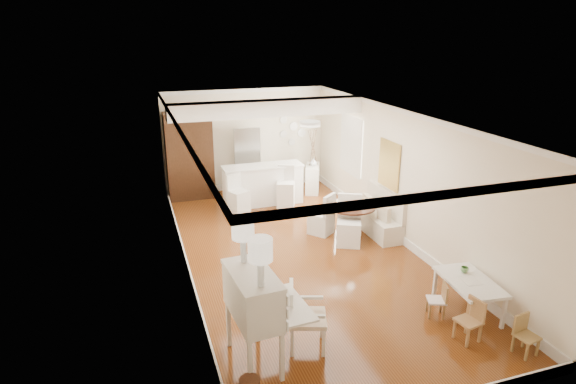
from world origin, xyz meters
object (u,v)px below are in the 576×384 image
gustavian_armchair (308,317)px  dining_table (351,221)px  bar_stool_left (239,196)px  breakfast_counter (263,185)px  slip_chair_near (349,221)px  kids_chair_b (436,300)px  kids_table (468,296)px  secretary_bureau (253,319)px  fridge (260,160)px  kids_chair_a (468,321)px  sideboard (312,179)px  bar_stool_right (286,187)px  pantry_cabinet (189,156)px  kids_chair_c (527,336)px  slip_chair_far (321,213)px

gustavian_armchair → dining_table: (2.28, 3.37, -0.14)m
bar_stool_left → breakfast_counter: bearing=15.3°
dining_table → slip_chair_near: size_ratio=0.98×
kids_chair_b → slip_chair_near: slip_chair_near is taller
kids_table → bar_stool_left: (-2.53, 5.26, 0.23)m
secretary_bureau → fridge: 7.38m
kids_chair_a → slip_chair_near: bearing=174.0°
secretary_bureau → breakfast_counter: size_ratio=0.67×
dining_table → fridge: 3.83m
sideboard → secretary_bureau: bearing=-93.7°
secretary_bureau → kids_chair_b: (3.01, 0.20, -0.40)m
slip_chair_near → bar_stool_right: bearing=128.9°
dining_table → bar_stool_right: bar_stool_right is taller
kids_chair_a → pantry_cabinet: (-2.97, 7.63, 0.82)m
kids_chair_c → bar_stool_right: 6.76m
dining_table → pantry_cabinet: 4.79m
secretary_bureau → breakfast_counter: 6.32m
gustavian_armchair → sideboard: (2.56, 6.46, -0.11)m
secretary_bureau → bar_stool_left: 5.48m
breakfast_counter → bar_stool_right: 0.66m
secretary_bureau → slip_chair_near: (2.84, 3.08, -0.16)m
slip_chair_far → breakfast_counter: breakfast_counter is taller
breakfast_counter → kids_chair_b: bearing=-78.3°
sideboard → breakfast_counter: bearing=-138.9°
slip_chair_near → fridge: size_ratio=0.58×
kids_chair_a → sideboard: size_ratio=0.83×
kids_chair_a → dining_table: dining_table is taller
kids_chair_a → bar_stool_right: bearing=177.9°
sideboard → slip_chair_far: bearing=-83.7°
kids_chair_a → dining_table: 3.96m
slip_chair_far → sideboard: size_ratio=1.18×
slip_chair_far → bar_stool_left: 2.19m
secretary_bureau → slip_chair_near: 4.20m
bar_stool_right → fridge: fridge is taller
slip_chair_near → kids_chair_a: bearing=-60.4°
breakfast_counter → sideboard: (1.56, 0.50, -0.14)m
kids_chair_b → breakfast_counter: size_ratio=0.28×
kids_table → sideboard: 6.43m
dining_table → sideboard: size_ratio=1.29×
secretary_bureau → slip_chair_near: bearing=42.9°
bar_stool_left → fridge: (0.99, 1.72, 0.39)m
dining_table → slip_chair_near: 0.49m
slip_chair_near → kids_chair_c: bearing=-53.0°
kids_chair_c → bar_stool_left: bar_stool_left is taller
breakfast_counter → kids_table: bearing=-73.7°
kids_table → sideboard: bearing=91.6°
gustavian_armchair → kids_chair_b: gustavian_armchair is taller
dining_table → pantry_cabinet: (-2.98, 3.67, 0.80)m
slip_chair_far → gustavian_armchair: bearing=27.1°
gustavian_armchair → bar_stool_left: (0.20, 5.29, 0.02)m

